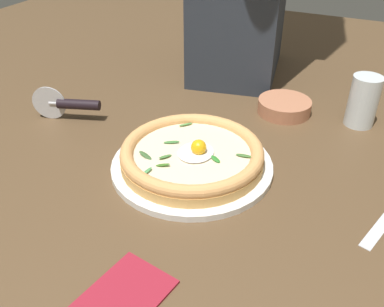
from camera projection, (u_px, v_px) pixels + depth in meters
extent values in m
cube|color=brown|center=(187.00, 191.00, 0.75)|extent=(2.40, 2.40, 0.03)
cylinder|color=white|center=(192.00, 165.00, 0.78)|extent=(0.30, 0.30, 0.01)
cylinder|color=#E4AB5C|center=(192.00, 158.00, 0.77)|extent=(0.26, 0.26, 0.02)
torus|color=#E9A661|center=(192.00, 151.00, 0.76)|extent=(0.26, 0.26, 0.02)
cylinder|color=#F8E1BB|center=(192.00, 153.00, 0.76)|extent=(0.22, 0.22, 0.00)
ellipsoid|color=white|center=(196.00, 152.00, 0.75)|extent=(0.07, 0.06, 0.01)
sphere|color=#FFB215|center=(197.00, 147.00, 0.75)|extent=(0.03, 0.03, 0.03)
ellipsoid|color=#3F7D3A|center=(172.00, 142.00, 0.78)|extent=(0.02, 0.03, 0.01)
ellipsoid|color=#396E1F|center=(163.00, 165.00, 0.72)|extent=(0.02, 0.03, 0.01)
ellipsoid|color=#375C2D|center=(145.00, 155.00, 0.75)|extent=(0.02, 0.03, 0.01)
ellipsoid|color=#3E6D2F|center=(244.00, 156.00, 0.74)|extent=(0.01, 0.03, 0.00)
ellipsoid|color=#2E812B|center=(216.00, 159.00, 0.74)|extent=(0.02, 0.02, 0.01)
ellipsoid|color=#559448|center=(186.00, 124.00, 0.84)|extent=(0.03, 0.02, 0.01)
ellipsoid|color=#4A944E|center=(147.00, 171.00, 0.71)|extent=(0.02, 0.01, 0.01)
ellipsoid|color=#47813B|center=(165.00, 156.00, 0.74)|extent=(0.03, 0.02, 0.01)
cylinder|color=#BB7553|center=(284.00, 106.00, 0.95)|extent=(0.12, 0.12, 0.03)
cylinder|color=silver|center=(49.00, 103.00, 0.92)|extent=(0.03, 0.07, 0.08)
cylinder|color=silver|center=(54.00, 103.00, 0.92)|extent=(0.01, 0.02, 0.01)
cylinder|color=black|center=(79.00, 104.00, 0.91)|extent=(0.05, 0.10, 0.02)
cube|color=silver|center=(383.00, 224.00, 0.65)|extent=(0.13, 0.06, 0.00)
cylinder|color=silver|center=(363.00, 101.00, 0.89)|extent=(0.06, 0.06, 0.11)
cylinder|color=#B8342F|center=(360.00, 113.00, 0.90)|extent=(0.06, 0.06, 0.05)
cube|color=maroon|center=(118.00, 301.00, 0.53)|extent=(0.15, 0.11, 0.01)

